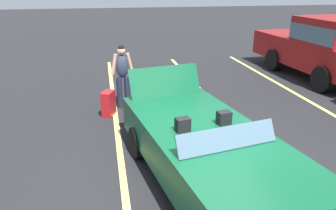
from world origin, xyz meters
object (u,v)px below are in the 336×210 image
(suitcase_medium_bright, at_px, (108,103))
(suitcase_small_carryon, at_px, (152,88))
(duffel_bag, at_px, (156,117))
(convertible_car, at_px, (215,158))
(suitcase_large_black, at_px, (155,93))
(traveler_person, at_px, (122,73))
(parked_pickup_truck_far, at_px, (323,47))

(suitcase_medium_bright, xyz_separation_m, suitcase_small_carryon, (-1.15, 1.29, -0.06))
(duffel_bag, bearing_deg, convertible_car, 9.74)
(suitcase_large_black, distance_m, duffel_bag, 1.15)
(duffel_bag, bearing_deg, traveler_person, -151.54)
(convertible_car, xyz_separation_m, suitcase_large_black, (-3.88, -0.30, -0.22))
(suitcase_large_black, bearing_deg, suitcase_medium_bright, 10.42)
(suitcase_medium_bright, distance_m, parked_pickup_truck_far, 7.51)
(suitcase_medium_bright, bearing_deg, duffel_bag, -10.44)
(parked_pickup_truck_far, bearing_deg, suitcase_large_black, -78.97)
(suitcase_small_carryon, bearing_deg, convertible_car, 173.07)
(suitcase_medium_bright, xyz_separation_m, parked_pickup_truck_far, (-1.89, 7.23, 0.80))
(suitcase_large_black, height_order, parked_pickup_truck_far, parked_pickup_truck_far)
(suitcase_large_black, distance_m, suitcase_medium_bright, 1.31)
(suitcase_large_black, bearing_deg, duffel_bag, 73.90)
(convertible_car, relative_size, duffel_bag, 6.68)
(convertible_car, xyz_separation_m, parked_pickup_truck_far, (-5.38, 5.68, 0.51))
(suitcase_small_carryon, height_order, traveler_person, traveler_person)
(suitcase_large_black, bearing_deg, suitcase_small_carryon, -100.03)
(convertible_car, relative_size, suitcase_small_carryon, 5.81)
(parked_pickup_truck_far, bearing_deg, suitcase_small_carryon, -85.91)
(suitcase_medium_bright, xyz_separation_m, traveler_person, (-0.49, 0.41, 0.62))
(convertible_car, height_order, suitcase_medium_bright, convertible_car)
(suitcase_small_carryon, height_order, parked_pickup_truck_far, parked_pickup_truck_far)
(suitcase_small_carryon, relative_size, duffel_bag, 1.15)
(suitcase_small_carryon, xyz_separation_m, duffel_bag, (1.87, -0.22, -0.10))
(suitcase_medium_bright, distance_m, duffel_bag, 1.30)
(suitcase_large_black, distance_m, traveler_person, 1.01)
(suitcase_small_carryon, height_order, duffel_bag, suitcase_small_carryon)
(convertible_car, height_order, parked_pickup_truck_far, parked_pickup_truck_far)
(traveler_person, bearing_deg, parked_pickup_truck_far, 91.65)
(traveler_person, bearing_deg, suitcase_medium_bright, -49.83)
(suitcase_medium_bright, relative_size, traveler_person, 0.38)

